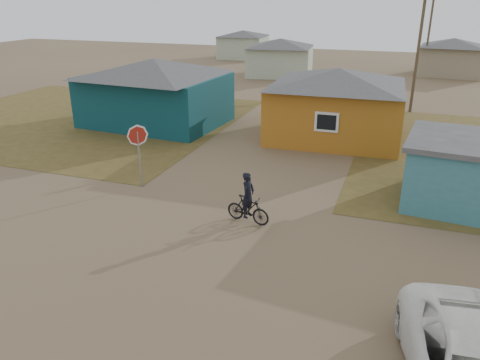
# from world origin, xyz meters

# --- Properties ---
(ground) EXTENTS (120.00, 120.00, 0.00)m
(ground) POSITION_xyz_m (0.00, 0.00, 0.00)
(ground) COLOR brown
(grass_nw) EXTENTS (20.00, 18.00, 0.00)m
(grass_nw) POSITION_xyz_m (-14.00, 13.00, 0.01)
(grass_nw) COLOR brown
(grass_nw) RESTS_ON ground
(house_teal) EXTENTS (8.93, 7.08, 4.00)m
(house_teal) POSITION_xyz_m (-8.50, 13.50, 2.05)
(house_teal) COLOR #0A333B
(house_teal) RESTS_ON ground
(house_yellow) EXTENTS (7.72, 6.76, 3.90)m
(house_yellow) POSITION_xyz_m (2.50, 14.00, 2.00)
(house_yellow) COLOR #AA661A
(house_yellow) RESTS_ON ground
(house_pale_west) EXTENTS (7.04, 6.15, 3.60)m
(house_pale_west) POSITION_xyz_m (-6.00, 34.00, 1.86)
(house_pale_west) COLOR #ADB99F
(house_pale_west) RESTS_ON ground
(house_beige_east) EXTENTS (6.95, 6.05, 3.60)m
(house_beige_east) POSITION_xyz_m (10.00, 40.00, 1.86)
(house_beige_east) COLOR gray
(house_beige_east) RESTS_ON ground
(house_pale_north) EXTENTS (6.28, 5.81, 3.40)m
(house_pale_north) POSITION_xyz_m (-14.00, 46.00, 1.75)
(house_pale_north) COLOR #ADB99F
(house_pale_north) RESTS_ON ground
(utility_pole_near) EXTENTS (1.40, 0.20, 8.00)m
(utility_pole_near) POSITION_xyz_m (6.50, 22.00, 4.14)
(utility_pole_near) COLOR brown
(utility_pole_near) RESTS_ON ground
(utility_pole_far) EXTENTS (1.40, 0.20, 8.00)m
(utility_pole_far) POSITION_xyz_m (7.50, 38.00, 4.14)
(utility_pole_far) COLOR brown
(utility_pole_far) RESTS_ON ground
(stop_sign) EXTENTS (0.82, 0.39, 2.69)m
(stop_sign) POSITION_xyz_m (-4.03, 3.99, 1.96)
(stop_sign) COLOR gray
(stop_sign) RESTS_ON ground
(cyclist) EXTENTS (1.72, 0.77, 1.88)m
(cyclist) POSITION_xyz_m (1.26, 2.33, 0.68)
(cyclist) COLOR black
(cyclist) RESTS_ON ground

